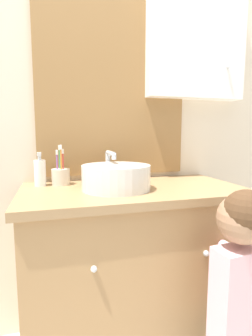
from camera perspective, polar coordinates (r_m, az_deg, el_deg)
wall_back at (r=1.50m, az=-0.58°, el=15.05°), size 3.20×0.18×2.50m
vanity_counter at (r=1.37m, az=1.60°, el=-21.49°), size 1.02×0.54×0.84m
sink_basin at (r=1.18m, az=-2.16°, el=-1.86°), size 0.31×0.36×0.17m
toothbrush_holder at (r=1.33m, az=-14.02°, el=-1.62°), size 0.09×0.09×0.20m
soap_dispenser at (r=1.32m, az=-18.21°, el=-0.92°), size 0.05×0.05×0.16m
child_figure at (r=1.08m, az=23.39°, el=-21.29°), size 0.19×0.44×0.90m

